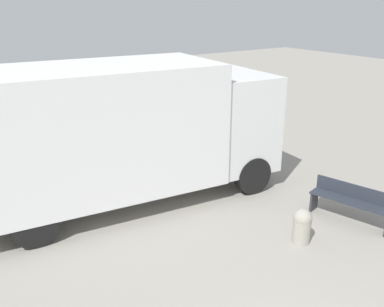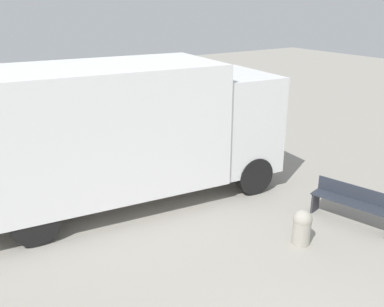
{
  "view_description": "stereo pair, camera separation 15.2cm",
  "coord_description": "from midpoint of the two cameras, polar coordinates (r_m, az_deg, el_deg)",
  "views": [
    {
      "loc": [
        -3.41,
        -1.78,
        4.71
      ],
      "look_at": [
        1.16,
        4.9,
        1.77
      ],
      "focal_mm": 40.0,
      "sensor_mm": 36.0,
      "label": 1
    },
    {
      "loc": [
        -3.28,
        -1.86,
        4.71
      ],
      "look_at": [
        1.16,
        4.9,
        1.77
      ],
      "focal_mm": 40.0,
      "sensor_mm": 36.0,
      "label": 2
    }
  ],
  "objects": [
    {
      "name": "delivery_truck",
      "position": [
        10.17,
        -9.79,
        3.29
      ],
      "size": [
        7.77,
        3.31,
        3.34
      ],
      "rotation": [
        0.0,
        0.0,
        -0.11
      ],
      "color": "white",
      "rests_on": "ground"
    },
    {
      "name": "park_bench",
      "position": [
        10.16,
        20.11,
        -5.94
      ],
      "size": [
        0.83,
        1.83,
        0.83
      ],
      "rotation": [
        0.0,
        0.0,
        1.82
      ],
      "color": "#282D38",
      "rests_on": "ground"
    },
    {
      "name": "bollard_near_bench",
      "position": [
        9.03,
        13.99,
        -9.23
      ],
      "size": [
        0.38,
        0.38,
        0.75
      ],
      "color": "#9E998C",
      "rests_on": "ground"
    }
  ]
}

